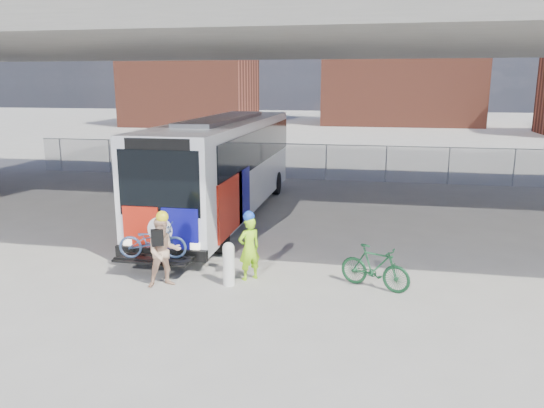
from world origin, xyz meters
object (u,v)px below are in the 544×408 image
(cyclist_tan, at_px, (164,251))
(bike_parked, at_px, (375,267))
(bus, at_px, (224,160))
(bollard, at_px, (229,262))
(cyclist_hivis, at_px, (249,247))

(cyclist_tan, height_order, bike_parked, cyclist_tan)
(bus, distance_m, bollard, 7.28)
(cyclist_tan, distance_m, bike_parked, 5.14)
(cyclist_tan, bearing_deg, bollard, -18.38)
(bus, distance_m, cyclist_tan, 7.29)
(bike_parked, bearing_deg, cyclist_hivis, 112.95)
(bus, relative_size, cyclist_tan, 6.83)
(bike_parked, bearing_deg, bollard, 120.87)
(cyclist_hivis, xyz_separation_m, cyclist_tan, (-1.93, -0.85, 0.04))
(bus, relative_size, bike_parked, 7.26)
(bus, bearing_deg, bike_parked, -48.45)
(cyclist_hivis, bearing_deg, bollard, 8.67)
(bike_parked, bearing_deg, cyclist_tan, 122.49)
(bollard, height_order, bike_parked, bollard)
(bus, height_order, bike_parked, bus)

